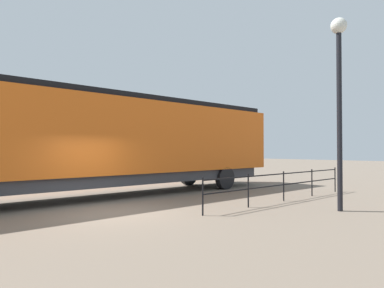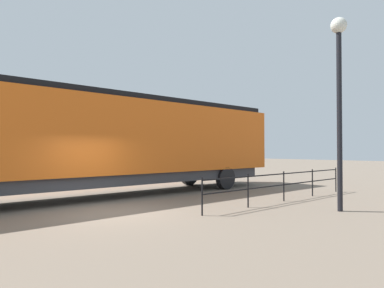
{
  "view_description": "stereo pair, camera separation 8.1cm",
  "coord_description": "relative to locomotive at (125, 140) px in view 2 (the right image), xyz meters",
  "views": [
    {
      "loc": [
        9.45,
        -5.11,
        1.94
      ],
      "look_at": [
        -0.06,
        3.43,
        2.18
      ],
      "focal_mm": 31.43,
      "sensor_mm": 36.0,
      "label": 1
    },
    {
      "loc": [
        9.5,
        -5.05,
        1.94
      ],
      "look_at": [
        -0.06,
        3.43,
        2.18
      ],
      "focal_mm": 31.43,
      "sensor_mm": 36.0,
      "label": 2
    }
  ],
  "objects": [
    {
      "name": "ground_plane",
      "position": [
        3.27,
        -2.42,
        -2.37
      ],
      "size": [
        120.0,
        120.0,
        0.0
      ],
      "primitive_type": "plane",
      "color": "#756656"
    },
    {
      "name": "locomotive",
      "position": [
        0.0,
        0.0,
        0.0
      ],
      "size": [
        3.06,
        16.72,
        4.24
      ],
      "color": "orange",
      "rests_on": "ground_plane"
    },
    {
      "name": "lamp_post",
      "position": [
        7.9,
        3.15,
        1.95
      ],
      "size": [
        0.51,
        0.51,
        6.2
      ],
      "color": "black",
      "rests_on": "ground_plane"
    },
    {
      "name": "platform_fence",
      "position": [
        5.51,
        3.65,
        -1.63
      ],
      "size": [
        0.05,
        8.6,
        1.13
      ],
      "color": "black",
      "rests_on": "ground_plane"
    }
  ]
}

